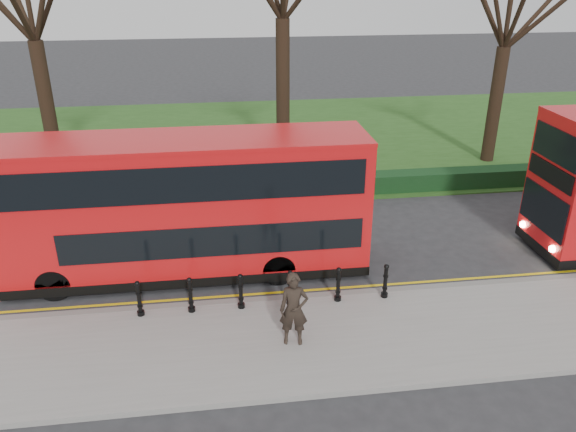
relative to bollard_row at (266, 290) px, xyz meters
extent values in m
plane|color=#28282B|center=(-0.08, 1.35, -0.65)|extent=(120.00, 120.00, 0.00)
cube|color=gray|center=(-0.08, -1.65, -0.57)|extent=(60.00, 4.00, 0.15)
cube|color=slate|center=(-0.08, 0.35, -0.57)|extent=(60.00, 0.25, 0.16)
cube|color=#244B19|center=(-0.08, 16.35, -0.62)|extent=(60.00, 18.00, 0.06)
cube|color=black|center=(-0.08, 8.15, -0.25)|extent=(60.00, 0.90, 0.80)
cube|color=yellow|center=(-0.08, 0.65, -0.64)|extent=(60.00, 0.10, 0.01)
cube|color=yellow|center=(-0.08, 0.85, -0.64)|extent=(60.00, 0.10, 0.01)
cylinder|color=black|center=(-8.08, 11.35, 2.35)|extent=(0.60, 0.60, 5.99)
cylinder|color=black|center=(1.92, 11.35, 2.71)|extent=(0.60, 0.60, 6.71)
cylinder|color=black|center=(11.92, 11.35, 2.04)|extent=(0.60, 0.60, 5.38)
cylinder|color=black|center=(-3.40, 0.00, 0.00)|extent=(0.15, 0.15, 1.00)
cylinder|color=black|center=(-2.04, 0.00, 0.00)|extent=(0.15, 0.15, 1.00)
cylinder|color=black|center=(-0.68, 0.00, 0.00)|extent=(0.15, 0.15, 1.00)
cylinder|color=black|center=(0.68, 0.00, 0.00)|extent=(0.15, 0.15, 1.00)
cylinder|color=black|center=(2.04, 0.00, 0.00)|extent=(0.15, 0.15, 1.00)
cylinder|color=black|center=(3.40, 0.00, 0.00)|extent=(0.15, 0.15, 1.00)
cube|color=red|center=(-2.12, 2.46, 1.68)|extent=(10.78, 2.45, 3.97)
cube|color=black|center=(-2.12, 2.46, -0.36)|extent=(10.80, 2.47, 0.29)
cube|color=black|center=(-1.33, 1.22, 0.97)|extent=(8.63, 0.04, 0.93)
cube|color=black|center=(-2.12, 1.22, 2.73)|extent=(10.19, 0.04, 1.03)
cylinder|color=black|center=(-5.94, 1.38, -0.16)|extent=(0.98, 0.29, 0.98)
cylinder|color=black|center=(-5.94, 3.53, -0.16)|extent=(0.98, 0.29, 0.98)
cylinder|color=black|center=(0.53, 1.38, -0.16)|extent=(0.98, 0.29, 0.98)
cylinder|color=black|center=(0.53, 3.53, -0.16)|extent=(0.98, 0.29, 0.98)
cube|color=black|center=(9.15, 2.04, 2.21)|extent=(0.06, 2.33, 0.58)
cylinder|color=black|center=(10.86, 3.21, -0.12)|extent=(1.06, 0.32, 1.06)
imported|color=black|center=(0.54, -1.73, 0.47)|extent=(0.77, 0.56, 1.94)
camera|label=1|loc=(-1.14, -13.14, 8.24)|focal=35.00mm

